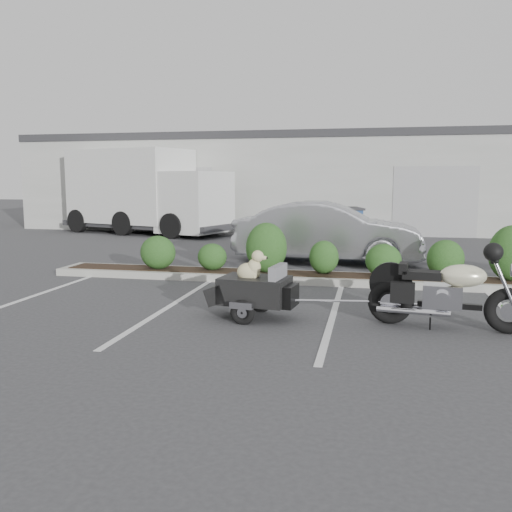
% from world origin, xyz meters
% --- Properties ---
extents(ground, '(90.00, 90.00, 0.00)m').
position_xyz_m(ground, '(0.00, 0.00, 0.00)').
color(ground, '#38383A').
rests_on(ground, ground).
extents(planter_kerb, '(12.00, 1.00, 0.15)m').
position_xyz_m(planter_kerb, '(1.00, 2.20, 0.07)').
color(planter_kerb, '#9E9E93').
rests_on(planter_kerb, ground).
extents(building, '(26.00, 10.00, 4.00)m').
position_xyz_m(building, '(0.00, 17.00, 2.00)').
color(building, '#9EA099').
rests_on(building, ground).
extents(motorcycle, '(2.22, 0.83, 1.28)m').
position_xyz_m(motorcycle, '(2.81, -1.02, 0.51)').
color(motorcycle, black).
rests_on(motorcycle, ground).
extents(pet_trailer, '(1.79, 1.01, 1.06)m').
position_xyz_m(pet_trailer, '(0.03, -1.00, 0.45)').
color(pet_trailer, black).
rests_on(pet_trailer, ground).
extents(sedan, '(4.72, 1.76, 1.54)m').
position_xyz_m(sedan, '(0.68, 4.88, 0.77)').
color(sedan, '#A7A8AE').
rests_on(sedan, ground).
extents(dumpster, '(2.16, 1.72, 1.26)m').
position_xyz_m(dumpster, '(0.48, 7.85, 0.64)').
color(dumpster, navy).
rests_on(dumpster, ground).
extents(delivery_truck, '(7.51, 4.36, 3.28)m').
position_xyz_m(delivery_truck, '(-6.99, 11.25, 1.57)').
color(delivery_truck, silver).
rests_on(delivery_truck, ground).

